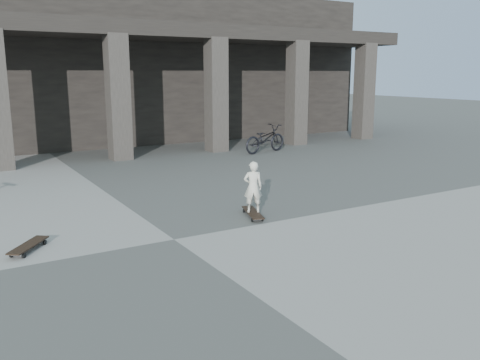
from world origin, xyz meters
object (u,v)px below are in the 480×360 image
child (253,187)px  bicycle (265,139)px  skateboard_spare (28,246)px  longboard (253,213)px

child → bicycle: child is taller
skateboard_spare → child: (4.13, -0.16, 0.52)m
longboard → skateboard_spare: skateboard_spare is taller
longboard → skateboard_spare: size_ratio=1.17×
skateboard_spare → longboard: bearing=-53.8°
longboard → skateboard_spare: (-4.13, 0.16, 0.01)m
longboard → bicycle: (4.76, 6.79, 0.41)m
skateboard_spare → child: bearing=-53.8°
skateboard_spare → bicycle: bearing=-14.9°
longboard → bicycle: size_ratio=0.53×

